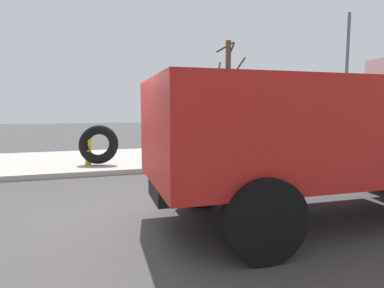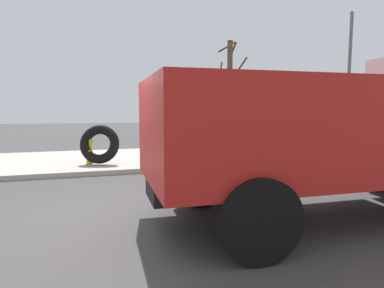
{
  "view_description": "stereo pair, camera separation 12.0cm",
  "coord_description": "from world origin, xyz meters",
  "px_view_note": "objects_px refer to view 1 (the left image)",
  "views": [
    {
      "loc": [
        -0.24,
        -5.6,
        1.94
      ],
      "look_at": [
        2.37,
        2.68,
        0.99
      ],
      "focal_mm": 30.47,
      "sensor_mm": 36.0,
      "label": 1
    },
    {
      "loc": [
        -0.13,
        -5.64,
        1.94
      ],
      "look_at": [
        2.37,
        2.68,
        0.99
      ],
      "focal_mm": 30.47,
      "sensor_mm": 36.0,
      "label": 2
    }
  ],
  "objects_px": {
    "loose_tire": "(99,144)",
    "bare_tree": "(228,93)",
    "dump_truck_red": "(356,127)",
    "fire_hydrant": "(88,150)",
    "stop_sign": "(181,112)",
    "street_light_pole": "(346,85)"
  },
  "relations": [
    {
      "from": "dump_truck_red",
      "to": "street_light_pole",
      "type": "relative_size",
      "value": 1.3
    },
    {
      "from": "stop_sign",
      "to": "dump_truck_red",
      "type": "height_order",
      "value": "dump_truck_red"
    },
    {
      "from": "bare_tree",
      "to": "street_light_pole",
      "type": "height_order",
      "value": "street_light_pole"
    },
    {
      "from": "stop_sign",
      "to": "street_light_pole",
      "type": "bearing_deg",
      "value": 2.7
    },
    {
      "from": "loose_tire",
      "to": "stop_sign",
      "type": "distance_m",
      "value": 2.85
    },
    {
      "from": "fire_hydrant",
      "to": "stop_sign",
      "type": "relative_size",
      "value": 0.36
    },
    {
      "from": "fire_hydrant",
      "to": "loose_tire",
      "type": "relative_size",
      "value": 0.69
    },
    {
      "from": "fire_hydrant",
      "to": "stop_sign",
      "type": "bearing_deg",
      "value": -17.05
    },
    {
      "from": "loose_tire",
      "to": "dump_truck_red",
      "type": "xyz_separation_m",
      "value": [
        4.32,
        -6.08,
        0.81
      ]
    },
    {
      "from": "dump_truck_red",
      "to": "street_light_pole",
      "type": "height_order",
      "value": "street_light_pole"
    },
    {
      "from": "stop_sign",
      "to": "dump_truck_red",
      "type": "bearing_deg",
      "value": -71.87
    },
    {
      "from": "dump_truck_red",
      "to": "bare_tree",
      "type": "distance_m",
      "value": 7.92
    },
    {
      "from": "fire_hydrant",
      "to": "stop_sign",
      "type": "distance_m",
      "value": 3.25
    },
    {
      "from": "stop_sign",
      "to": "street_light_pole",
      "type": "xyz_separation_m",
      "value": [
        6.71,
        0.32,
        1.04
      ]
    },
    {
      "from": "dump_truck_red",
      "to": "bare_tree",
      "type": "bearing_deg",
      "value": 83.33
    },
    {
      "from": "street_light_pole",
      "to": "stop_sign",
      "type": "bearing_deg",
      "value": -177.3
    },
    {
      "from": "fire_hydrant",
      "to": "dump_truck_red",
      "type": "bearing_deg",
      "value": -53.4
    },
    {
      "from": "stop_sign",
      "to": "dump_truck_red",
      "type": "relative_size",
      "value": 0.34
    },
    {
      "from": "fire_hydrant",
      "to": "loose_tire",
      "type": "bearing_deg",
      "value": -28.12
    },
    {
      "from": "loose_tire",
      "to": "bare_tree",
      "type": "height_order",
      "value": "bare_tree"
    },
    {
      "from": "loose_tire",
      "to": "bare_tree",
      "type": "xyz_separation_m",
      "value": [
        5.23,
        1.72,
        1.77
      ]
    },
    {
      "from": "loose_tire",
      "to": "dump_truck_red",
      "type": "bearing_deg",
      "value": -54.63
    }
  ]
}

